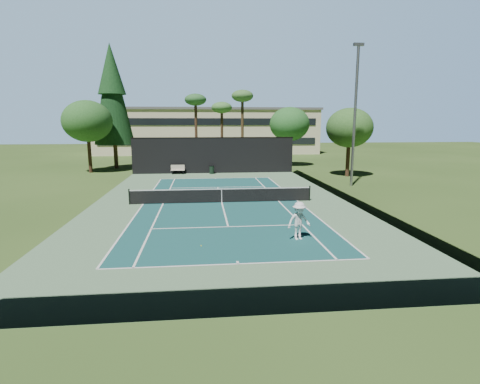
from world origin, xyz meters
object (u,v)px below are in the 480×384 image
object	(u,v)px
tennis_net	(222,195)
player	(299,221)
park_bench	(178,169)
tennis_ball_a	(201,246)
trash_bin	(212,170)
tennis_ball_d	(172,196)
tennis_ball_c	(210,195)
tennis_ball_b	(202,191)

from	to	relation	value
tennis_net	player	distance (m)	9.51
tennis_net	park_bench	world-z (taller)	tennis_net
tennis_net	tennis_ball_a	size ratio (longest dim) A/B	200.52
tennis_ball_a	trash_bin	distance (m)	24.90
park_bench	trash_bin	world-z (taller)	park_bench
tennis_ball_d	park_bench	distance (m)	12.82
tennis_net	trash_bin	world-z (taller)	tennis_net
tennis_net	trash_bin	xyz separation A→B (m)	(-0.26, 15.34, -0.08)
tennis_ball_c	park_bench	world-z (taller)	park_bench
tennis_net	park_bench	bearing A→B (deg)	104.43
trash_bin	tennis_ball_c	bearing A→B (deg)	-92.38
tennis_net	tennis_ball_b	bearing A→B (deg)	107.59
tennis_ball_b	park_bench	xyz separation A→B (m)	(-2.59, 11.11, 0.52)
player	tennis_ball_c	distance (m)	12.58
tennis_net	tennis_ball_a	bearing A→B (deg)	-98.73
tennis_ball_a	park_bench	distance (m)	25.25
player	park_bench	world-z (taller)	player
tennis_ball_d	trash_bin	bearing A→B (deg)	74.65
tennis_ball_a	tennis_ball_d	world-z (taller)	tennis_ball_d
tennis_ball_a	tennis_ball_c	xyz separation A→B (m)	(0.68, 12.47, 0.01)
tennis_ball_b	trash_bin	bearing A→B (deg)	83.92
trash_bin	tennis_net	bearing A→B (deg)	-89.02
tennis_ball_d	trash_bin	size ratio (longest dim) A/B	0.07
tennis_net	player	world-z (taller)	player
tennis_ball_d	park_bench	world-z (taller)	park_bench
tennis_ball_b	trash_bin	xyz separation A→B (m)	(1.16, 10.86, 0.45)
tennis_ball_b	trash_bin	size ratio (longest dim) A/B	0.06
tennis_ball_b	tennis_ball_d	size ratio (longest dim) A/B	0.92
tennis_ball_b	tennis_ball_c	size ratio (longest dim) A/B	0.81
tennis_net	tennis_ball_b	world-z (taller)	tennis_net
tennis_net	park_bench	size ratio (longest dim) A/B	8.60
tennis_ball_d	tennis_ball_c	bearing A→B (deg)	3.18
tennis_ball_d	trash_bin	xyz separation A→B (m)	(3.45, 12.55, 0.45)
tennis_ball_c	tennis_ball_d	world-z (taller)	tennis_ball_c
tennis_ball_d	trash_bin	world-z (taller)	trash_bin
player	tennis_ball_d	distance (m)	13.66
tennis_net	park_bench	xyz separation A→B (m)	(-4.01, 15.59, -0.01)
tennis_ball_a	park_bench	xyz separation A→B (m)	(-2.55, 25.11, 0.51)
tennis_net	tennis_ball_c	bearing A→B (deg)	104.77
tennis_ball_c	trash_bin	distance (m)	12.41
tennis_ball_a	tennis_ball_c	world-z (taller)	tennis_ball_c
tennis_ball_b	park_bench	bearing A→B (deg)	103.13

